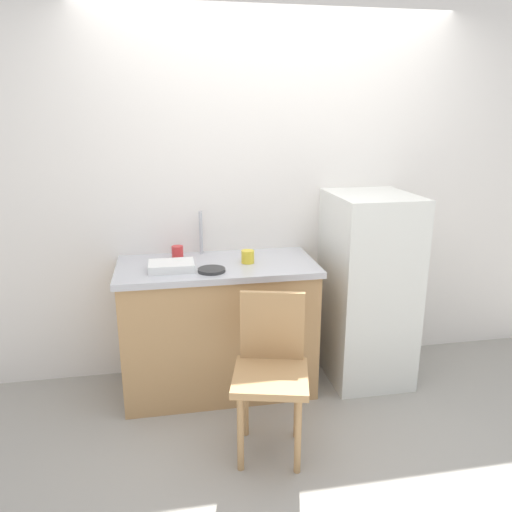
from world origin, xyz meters
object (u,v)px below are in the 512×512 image
Objects in this scene: cup_yellow at (248,257)px; cup_red at (178,252)px; chair at (271,367)px; dish_tray at (171,266)px; refrigerator at (367,288)px; hotplate at (212,270)px.

cup_red is (-0.45, 0.20, -0.00)m from cup_yellow.
dish_tray is at bearing 144.03° from chair.
cup_yellow is at bearing -179.29° from refrigerator.
hotplate is at bearing -60.38° from cup_red.
cup_yellow is (-0.01, 0.67, 0.44)m from chair.
cup_yellow is 0.49m from cup_red.
refrigerator is at bearing 7.93° from hotplate.
dish_tray is 1.65× the size of hotplate.
chair is at bearing -88.82° from cup_yellow.
hotplate is 0.29m from cup_yellow.
hotplate is at bearing 130.87° from chair.
refrigerator is at bearing 53.62° from chair.
hotplate reaches higher than chair.
dish_tray is at bearing -172.88° from cup_yellow.
cup_yellow reaches higher than dish_tray.
cup_red reaches higher than chair.
refrigerator is 15.74× the size of cup_yellow.
cup_red reaches higher than dish_tray.
cup_red is (0.05, 0.26, 0.02)m from dish_tray.
chair is at bearing -63.45° from hotplate.
dish_tray is at bearing -100.05° from cup_red.
cup_yellow reaches higher than cup_red.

